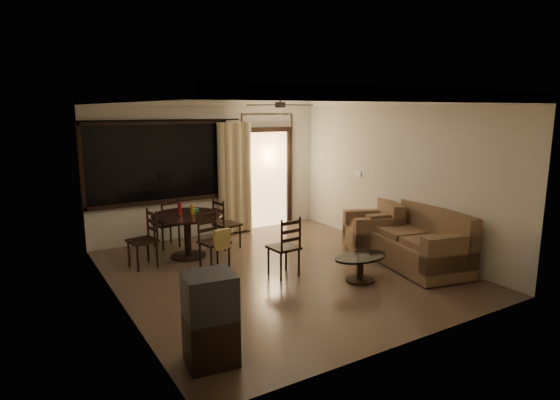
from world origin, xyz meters
TOP-DOWN VIEW (x-y plane):
  - ground at (0.00, 0.00)m, footprint 5.50×5.50m
  - room_shell at (0.59, 1.77)m, footprint 5.50×6.70m
  - dining_table at (-0.99, 1.53)m, footprint 1.23×1.23m
  - dining_chair_west at (-1.81, 1.39)m, footprint 0.49×0.49m
  - dining_chair_east at (-0.17, 1.67)m, footprint 0.49×0.49m
  - dining_chair_south at (-0.84, 0.68)m, footprint 0.49×0.53m
  - dining_chair_north at (-1.12, 2.29)m, footprint 0.49×0.49m
  - tv_cabinet at (-2.05, -1.99)m, footprint 0.57×0.52m
  - sofa at (2.12, -1.01)m, footprint 1.29×1.94m
  - armchair at (2.10, 0.08)m, footprint 1.17×1.17m
  - coffee_table at (0.83, -0.98)m, footprint 0.90×0.54m
  - side_chair at (-0.04, -0.18)m, footprint 0.45×0.45m

SIDE VIEW (x-z plane):
  - ground at x=0.00m, z-range 0.00..0.00m
  - coffee_table at x=0.83m, z-range 0.07..0.46m
  - dining_chair_west at x=-1.81m, z-range -0.19..0.76m
  - dining_chair_east at x=-0.17m, z-range -0.19..0.76m
  - dining_chair_north at x=-1.12m, z-range -0.19..0.76m
  - side_chair at x=-0.04m, z-range -0.20..0.77m
  - dining_chair_south at x=-0.84m, z-range -0.17..0.78m
  - armchair at x=2.10m, z-range -0.08..0.81m
  - sofa at x=2.12m, z-range -0.10..0.86m
  - tv_cabinet at x=-2.05m, z-range 0.00..0.97m
  - dining_table at x=-0.99m, z-range 0.11..1.10m
  - room_shell at x=0.59m, z-range -0.92..4.58m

